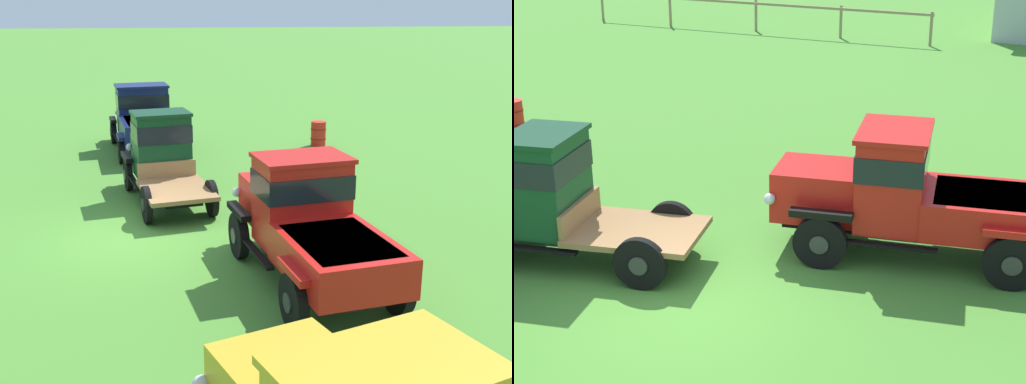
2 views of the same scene
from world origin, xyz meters
TOP-DOWN VIEW (x-y plane):
  - ground_plane at (0.00, 0.00)m, footprint 240.00×240.00m
  - vintage_truck_foreground_near at (-8.59, 0.02)m, footprint 5.18×2.71m
  - vintage_truck_second_in_line at (-3.01, 0.65)m, footprint 4.67×2.46m
  - vintage_truck_midrow_center at (2.60, 3.30)m, footprint 5.10×2.67m
  - oil_drum_beside_row at (-8.53, 6.07)m, footprint 0.55×0.55m

SIDE VIEW (x-z plane):
  - ground_plane at x=0.00m, z-range 0.00..0.00m
  - oil_drum_beside_row at x=-8.53m, z-range 0.00..0.87m
  - vintage_truck_foreground_near at x=-8.59m, z-range -0.01..2.19m
  - vintage_truck_midrow_center at x=2.60m, z-range 0.00..2.25m
  - vintage_truck_second_in_line at x=-3.01m, z-range 0.03..2.28m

